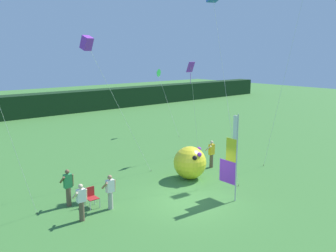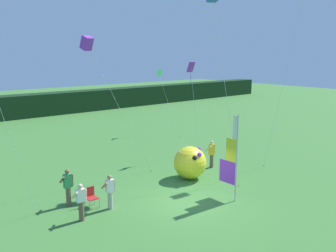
% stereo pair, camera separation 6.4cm
% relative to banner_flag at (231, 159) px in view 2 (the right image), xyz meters
% --- Properties ---
extents(ground_plane, '(120.00, 120.00, 0.00)m').
position_rel_banner_flag_xyz_m(ground_plane, '(-1.72, 1.02, -1.97)').
color(ground_plane, '#3D7533').
extents(distant_treeline, '(80.00, 2.40, 2.45)m').
position_rel_banner_flag_xyz_m(distant_treeline, '(-1.72, 29.11, -0.75)').
color(distant_treeline, black).
rests_on(distant_treeline, ground).
extents(banner_flag, '(0.06, 1.03, 4.12)m').
position_rel_banner_flag_xyz_m(banner_flag, '(0.00, 0.00, 0.00)').
color(banner_flag, '#B7B7BC').
rests_on(banner_flag, ground).
extents(person_near_banner, '(0.55, 0.48, 1.72)m').
position_rel_banner_flag_xyz_m(person_near_banner, '(-6.20, 4.17, -1.06)').
color(person_near_banner, brown).
rests_on(person_near_banner, ground).
extents(person_mid_field, '(0.55, 0.48, 1.66)m').
position_rel_banner_flag_xyz_m(person_mid_field, '(2.85, 3.90, -1.09)').
color(person_mid_field, brown).
rests_on(person_mid_field, ground).
extents(person_far_left, '(0.55, 0.48, 1.59)m').
position_rel_banner_flag_xyz_m(person_far_left, '(-6.43, 2.45, -1.13)').
color(person_far_left, brown).
rests_on(person_far_left, ground).
extents(person_far_right, '(0.55, 0.48, 1.57)m').
position_rel_banner_flag_xyz_m(person_far_right, '(-4.92, 2.68, -1.14)').
color(person_far_right, '#B7B2A3').
rests_on(person_far_right, ground).
extents(inflatable_balloon, '(1.80, 1.80, 1.80)m').
position_rel_banner_flag_xyz_m(inflatable_balloon, '(0.50, 3.31, -1.07)').
color(inflatable_balloon, yellow).
rests_on(inflatable_balloon, ground).
extents(folding_chair, '(0.51, 0.51, 0.89)m').
position_rel_banner_flag_xyz_m(folding_chair, '(-5.47, 3.43, -1.46)').
color(folding_chair, '#BCBCC1').
rests_on(folding_chair, ground).
extents(kite_purple_box_1, '(3.96, 0.71, 7.65)m').
position_rel_banner_flag_xyz_m(kite_purple_box_1, '(-4.06, 5.87, 5.26)').
color(kite_purple_box_1, brown).
rests_on(kite_purple_box_1, ground).
extents(kite_purple_diamond_4, '(1.44, 0.51, 6.26)m').
position_rel_banner_flag_xyz_m(kite_purple_diamond_4, '(3.71, 6.67, 3.57)').
color(kite_purple_diamond_4, brown).
rests_on(kite_purple_diamond_4, ground).
extents(kite_green_delta_6, '(0.71, 2.85, 5.53)m').
position_rel_banner_flag_xyz_m(kite_green_delta_6, '(6.57, 13.76, 3.19)').
color(kite_green_delta_6, brown).
rests_on(kite_green_delta_6, ground).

